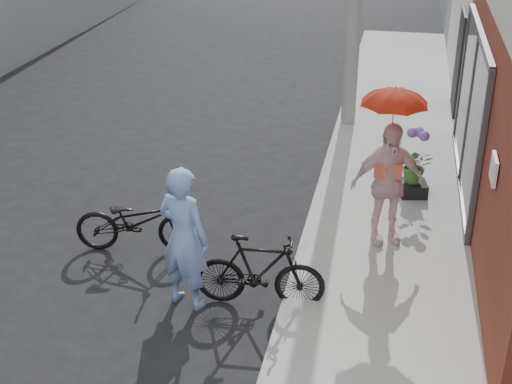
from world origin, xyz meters
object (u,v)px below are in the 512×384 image
(kimono_woman, at_px, (387,184))
(planter, at_px, (413,188))
(bike_right, at_px, (260,271))
(bike_left, at_px, (138,221))
(officer, at_px, (184,238))

(kimono_woman, bearing_deg, planter, 52.67)
(bike_right, xyz_separation_m, planter, (1.80, 3.26, -0.25))
(bike_right, bearing_deg, kimono_woman, -43.57)
(kimono_woman, bearing_deg, bike_left, 170.25)
(bike_right, distance_m, kimono_woman, 2.27)
(kimono_woman, bearing_deg, officer, -163.72)
(bike_left, relative_size, planter, 4.27)
(officer, height_order, bike_left, officer)
(bike_left, bearing_deg, officer, -146.00)
(officer, distance_m, kimono_woman, 2.94)
(officer, bearing_deg, planter, -109.47)
(kimono_woman, xyz_separation_m, planter, (0.40, 1.55, -0.76))
(bike_right, bearing_deg, bike_left, 59.24)
(officer, relative_size, bike_left, 1.06)
(bike_left, distance_m, planter, 4.37)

